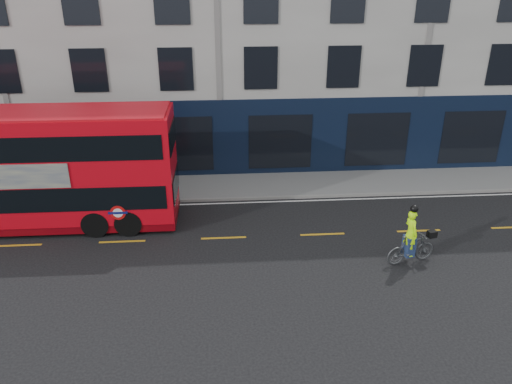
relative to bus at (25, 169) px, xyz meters
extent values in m
plane|color=black|center=(7.86, -3.28, -2.48)|extent=(120.00, 120.00, 0.00)
cube|color=slate|center=(7.86, 3.22, -2.42)|extent=(60.00, 3.00, 0.12)
cube|color=slate|center=(7.86, 1.72, -2.42)|extent=(60.00, 0.12, 0.13)
cube|color=#BAB7AF|center=(7.86, 9.72, 5.02)|extent=(50.00, 10.00, 15.00)
cube|color=black|center=(7.86, 4.70, -0.48)|extent=(50.00, 0.08, 4.00)
cube|color=silver|center=(7.86, 1.42, -2.48)|extent=(58.00, 0.10, 0.01)
cube|color=red|center=(-0.05, 0.00, 0.15)|extent=(11.96, 2.78, 4.29)
cube|color=#6A040A|center=(-0.05, 0.00, -2.16)|extent=(11.96, 2.73, 0.33)
cube|color=black|center=(-0.05, 0.00, -0.80)|extent=(11.48, 2.82, 0.98)
cube|color=black|center=(-0.05, 0.00, 1.26)|extent=(11.48, 2.82, 0.98)
cube|color=#B00B16|center=(-0.05, 0.00, 2.32)|extent=(11.72, 2.67, 0.09)
cube|color=black|center=(5.95, -0.03, -0.80)|extent=(0.05, 2.44, 0.98)
cube|color=black|center=(5.95, -0.03, 1.26)|extent=(0.05, 2.44, 0.98)
cylinder|color=red|center=(3.75, -1.41, -1.40)|extent=(0.61, 0.02, 0.61)
cylinder|color=white|center=(3.75, -1.41, -1.40)|extent=(0.39, 0.02, 0.39)
cube|color=#0C1459|center=(3.75, -1.42, -1.40)|extent=(0.76, 0.02, 0.10)
cylinder|color=black|center=(4.08, -0.02, -1.94)|extent=(1.10, 2.77, 1.09)
cylinder|color=black|center=(2.78, -0.01, -1.94)|extent=(1.10, 2.77, 1.09)
imported|color=#47494C|center=(14.62, -4.09, -1.91)|extent=(1.98, 0.95, 1.15)
imported|color=#AEFC08|center=(14.51, -4.11, -1.23)|extent=(0.55, 0.71, 1.73)
cube|color=black|center=(15.40, -3.91, -1.43)|extent=(0.35, 0.30, 0.24)
cube|color=navy|center=(14.51, -4.11, -1.77)|extent=(0.42, 0.48, 0.77)
sphere|color=black|center=(14.51, -4.11, -0.28)|extent=(0.29, 0.29, 0.29)
camera|label=1|loc=(7.87, -19.23, 7.41)|focal=35.00mm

